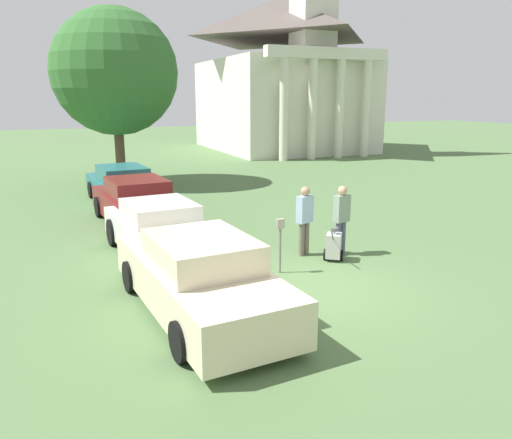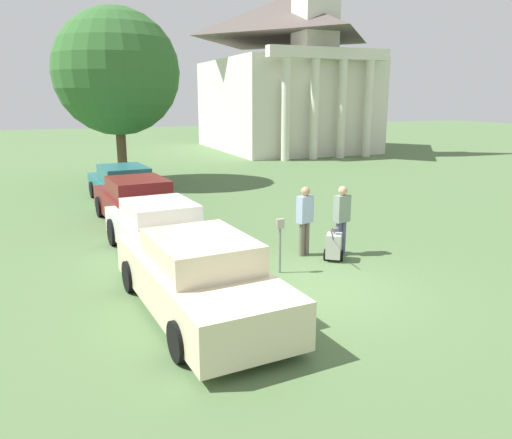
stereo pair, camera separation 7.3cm
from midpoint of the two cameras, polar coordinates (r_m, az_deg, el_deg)
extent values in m
plane|color=#517042|center=(10.83, 6.36, -7.85)|extent=(120.00, 120.00, 0.00)
cube|color=beige|center=(9.54, -6.80, -7.14)|extent=(2.36, 5.32, 0.81)
cube|color=beige|center=(9.14, -6.46, -3.62)|extent=(1.86, 2.32, 0.54)
cylinder|color=black|center=(10.83, -14.42, -6.33)|extent=(0.24, 0.67, 0.66)
cylinder|color=black|center=(11.35, -5.27, -5.01)|extent=(0.24, 0.67, 0.66)
cylinder|color=black|center=(7.98, -8.93, -13.60)|extent=(0.24, 0.67, 0.66)
cylinder|color=black|center=(8.67, 2.95, -11.13)|extent=(0.24, 0.67, 0.66)
cube|color=silver|center=(13.06, -11.23, -1.63)|extent=(2.24, 4.75, 0.71)
cube|color=silver|center=(12.74, -11.13, 0.83)|extent=(1.77, 2.07, 0.52)
cylinder|color=black|center=(14.26, -16.26, -1.41)|extent=(0.25, 0.75, 0.74)
cylinder|color=black|center=(14.68, -9.45, -0.60)|extent=(0.25, 0.75, 0.74)
cylinder|color=black|center=(11.58, -13.42, -4.75)|extent=(0.25, 0.75, 0.74)
cylinder|color=black|center=(12.09, -5.21, -3.61)|extent=(0.25, 0.75, 0.74)
cube|color=maroon|center=(16.43, -13.61, 1.43)|extent=(2.33, 5.12, 0.74)
cube|color=maroon|center=(16.11, -13.57, 3.56)|extent=(1.84, 2.23, 0.56)
cylinder|color=black|center=(17.77, -17.66, 1.38)|extent=(0.24, 0.71, 0.70)
cylinder|color=black|center=(18.15, -11.95, 1.99)|extent=(0.24, 0.71, 0.70)
cylinder|color=black|center=(14.82, -15.55, -0.88)|extent=(0.24, 0.71, 0.70)
cylinder|color=black|center=(15.28, -8.80, -0.09)|extent=(0.24, 0.71, 0.70)
cube|color=#23666B|center=(19.82, -15.16, 3.33)|extent=(2.29, 5.41, 0.70)
cube|color=#23666B|center=(19.51, -15.14, 5.06)|extent=(1.79, 2.35, 0.57)
cylinder|color=black|center=(21.28, -18.42, 3.24)|extent=(0.24, 0.67, 0.66)
cylinder|color=black|center=(21.61, -13.78, 3.71)|extent=(0.24, 0.67, 0.66)
cylinder|color=black|center=(18.11, -16.72, 1.61)|extent=(0.24, 0.67, 0.66)
cylinder|color=black|center=(18.51, -11.33, 2.19)|extent=(0.24, 0.67, 0.66)
cylinder|color=slate|center=(11.54, 2.59, -3.57)|extent=(0.05, 0.05, 1.07)
cube|color=gray|center=(11.36, 2.63, -0.47)|extent=(0.18, 0.09, 0.22)
cylinder|color=#665B4C|center=(12.95, 5.62, -2.13)|extent=(0.14, 0.14, 0.87)
cylinder|color=#665B4C|center=(12.83, 5.10, -2.27)|extent=(0.14, 0.14, 0.87)
cube|color=#99B2CC|center=(12.69, 5.44, 1.18)|extent=(0.47, 0.34, 0.69)
sphere|color=tan|center=(12.60, 5.48, 3.23)|extent=(0.24, 0.24, 0.24)
cylinder|color=#515670|center=(13.13, 9.73, -2.04)|extent=(0.14, 0.14, 0.87)
cylinder|color=#515670|center=(13.01, 9.21, -2.16)|extent=(0.14, 0.14, 0.87)
cube|color=gray|center=(12.88, 9.61, 1.25)|extent=(0.46, 0.32, 0.69)
sphere|color=tan|center=(12.78, 9.69, 3.28)|extent=(0.24, 0.24, 0.24)
cube|color=#B2B2AD|center=(12.57, 8.70, -2.96)|extent=(0.55, 0.57, 0.60)
cone|color=#59595B|center=(12.47, 8.77, -1.29)|extent=(0.18, 0.18, 0.16)
cylinder|color=#4C4C4C|center=(12.01, 8.55, -1.77)|extent=(0.37, 0.49, 0.43)
cylinder|color=black|center=(12.66, 7.72, -3.96)|extent=(0.21, 0.26, 0.28)
cylinder|color=black|center=(12.63, 9.61, -4.08)|extent=(0.21, 0.26, 0.28)
cube|color=silver|center=(39.58, 2.84, 12.89)|extent=(10.13, 12.66, 6.65)
pyramid|color=#564C47|center=(39.98, 2.96, 21.97)|extent=(10.34, 12.91, 2.99)
cylinder|color=silver|center=(32.02, 3.13, 12.36)|extent=(0.56, 0.56, 6.31)
cylinder|color=silver|center=(32.93, 6.39, 12.33)|extent=(0.56, 0.56, 6.31)
cylinder|color=silver|center=(33.94, 9.48, 12.28)|extent=(0.56, 0.56, 6.31)
cylinder|color=silver|center=(35.04, 12.37, 12.19)|extent=(0.56, 0.56, 6.31)
cube|color=silver|center=(33.52, 8.17, 18.31)|extent=(8.61, 0.70, 0.70)
cylinder|color=brown|center=(24.27, -15.34, 7.11)|extent=(0.44, 0.44, 2.68)
sphere|color=#33662D|center=(24.15, -15.92, 15.90)|extent=(5.61, 5.61, 5.61)
camera|label=1|loc=(0.04, -90.17, -0.04)|focal=35.00mm
camera|label=2|loc=(0.04, 89.83, 0.04)|focal=35.00mm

